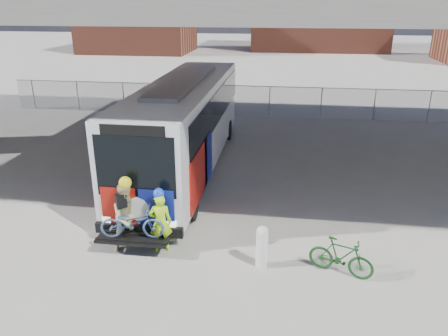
% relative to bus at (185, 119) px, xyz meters
% --- Properties ---
extents(ground, '(160.00, 160.00, 0.00)m').
position_rel_bus_xyz_m(ground, '(2.00, -2.94, -2.11)').
color(ground, '#9E9991').
rests_on(ground, ground).
extents(bus, '(2.67, 12.96, 3.69)m').
position_rel_bus_xyz_m(bus, '(0.00, 0.00, 0.00)').
color(bus, silver).
rests_on(bus, ground).
extents(overpass, '(40.00, 16.00, 7.95)m').
position_rel_bus_xyz_m(overpass, '(2.00, 1.06, 4.44)').
color(overpass, '#605E59').
rests_on(overpass, ground).
extents(chainlink_fence, '(30.00, 0.06, 30.00)m').
position_rel_bus_xyz_m(chainlink_fence, '(2.00, 9.06, -0.68)').
color(chainlink_fence, gray).
rests_on(chainlink_fence, ground).
extents(brick_buildings, '(54.00, 22.00, 12.00)m').
position_rel_bus_xyz_m(brick_buildings, '(3.23, 45.28, 3.31)').
color(brick_buildings, brown).
rests_on(brick_buildings, ground).
extents(bollard, '(0.31, 0.31, 1.18)m').
position_rel_bus_xyz_m(bollard, '(3.52, -6.72, -1.48)').
color(bollard, silver).
rests_on(bollard, ground).
extents(cyclist_hivis, '(0.71, 0.55, 1.88)m').
position_rel_bus_xyz_m(cyclist_hivis, '(0.71, -6.32, -1.20)').
color(cyclist_hivis, '#C5FF1A').
rests_on(cyclist_hivis, ground).
extents(cyclist_tan, '(1.21, 1.20, 2.16)m').
position_rel_bus_xyz_m(cyclist_tan, '(-0.20, -6.33, -1.09)').
color(cyclist_tan, tan).
rests_on(cyclist_tan, ground).
extents(bike_parked, '(1.71, 1.02, 0.99)m').
position_rel_bus_xyz_m(bike_parked, '(5.52, -6.78, -1.61)').
color(bike_parked, '#154319').
rests_on(bike_parked, ground).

